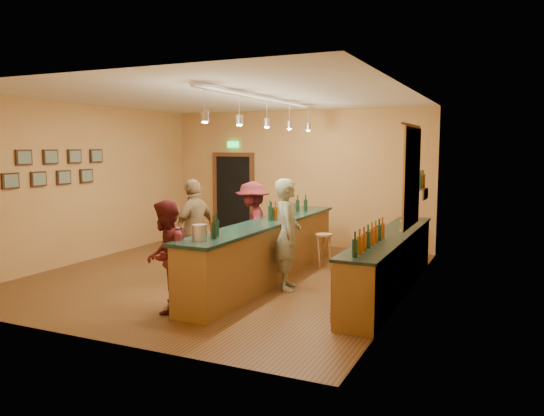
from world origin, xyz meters
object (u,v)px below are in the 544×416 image
at_px(back_counter, 391,262).
at_px(bar_stool, 324,241).
at_px(customer_a, 166,256).
at_px(customer_c, 253,227).
at_px(bartender, 288,234).
at_px(tasting_bar, 267,246).
at_px(customer_b, 195,230).

relative_size(back_counter, bar_stool, 6.81).
bearing_deg(customer_a, bar_stool, 140.22).
distance_m(customer_c, bar_stool, 1.43).
distance_m(bartender, customer_a, 2.13).
height_order(tasting_bar, bar_stool, tasting_bar).
distance_m(customer_b, customer_c, 1.20).
xyz_separation_m(customer_b, customer_c, (0.62, 1.03, -0.04)).
bearing_deg(bartender, back_counter, -92.10).
bearing_deg(customer_a, tasting_bar, 144.01).
bearing_deg(back_counter, bar_stool, 142.72).
bearing_deg(back_counter, customer_c, 172.30).
distance_m(back_counter, tasting_bar, 2.13).
relative_size(tasting_bar, customer_b, 2.86).
relative_size(tasting_bar, bar_stool, 7.64).
relative_size(bartender, bar_stool, 2.74).
xyz_separation_m(back_counter, bar_stool, (-1.53, 1.17, 0.04)).
bearing_deg(bar_stool, back_counter, -37.28).
distance_m(tasting_bar, customer_c, 0.81).
relative_size(back_counter, bartender, 2.49).
bearing_deg(customer_b, back_counter, 106.90).
distance_m(bartender, customer_b, 1.72).
bearing_deg(bartender, tasting_bar, 34.21).
relative_size(customer_b, bar_stool, 2.67).
height_order(customer_b, bar_stool, customer_b).
xyz_separation_m(bartender, customer_b, (-1.72, -0.12, -0.02)).
bearing_deg(customer_c, back_counter, 57.91).
xyz_separation_m(customer_a, bar_stool, (1.14, 3.55, -0.28)).
relative_size(customer_b, customer_c, 1.05).
relative_size(bartender, customer_c, 1.08).
height_order(customer_c, bar_stool, customer_c).
bearing_deg(back_counter, customer_b, -168.45).
xyz_separation_m(back_counter, customer_a, (-2.67, -2.38, 0.31)).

